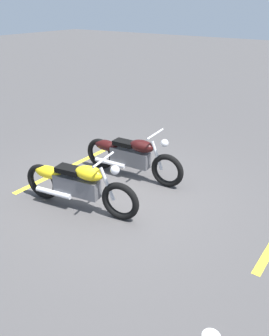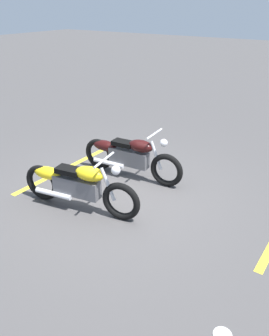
% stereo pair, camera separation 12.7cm
% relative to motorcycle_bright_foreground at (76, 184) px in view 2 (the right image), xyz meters
% --- Properties ---
extents(ground_plane, '(60.00, 60.00, 0.00)m').
position_rel_motorcycle_bright_foreground_xyz_m(ground_plane, '(0.28, 0.75, -0.46)').
color(ground_plane, '#474444').
extents(motorcycle_bright_foreground, '(2.22, 0.71, 1.04)m').
position_rel_motorcycle_bright_foreground_xyz_m(motorcycle_bright_foreground, '(0.00, 0.00, 0.00)').
color(motorcycle_bright_foreground, black).
rests_on(motorcycle_bright_foreground, ground).
extents(motorcycle_dark_foreground, '(2.23, 0.62, 1.04)m').
position_rel_motorcycle_bright_foreground_xyz_m(motorcycle_dark_foreground, '(0.05, 1.48, 0.00)').
color(motorcycle_dark_foreground, black).
rests_on(motorcycle_dark_foreground, ground).
extents(parking_stripe_near, '(0.18, 3.20, 0.01)m').
position_rel_motorcycle_bright_foreground_xyz_m(parking_stripe_near, '(-1.27, 1.24, -0.46)').
color(parking_stripe_near, yellow).
rests_on(parking_stripe_near, ground).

